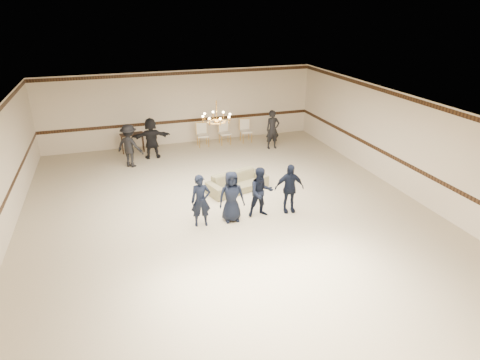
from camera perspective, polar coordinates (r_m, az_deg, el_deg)
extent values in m
cube|color=beige|center=(12.43, -1.83, -4.43)|extent=(12.00, 14.00, 0.01)
cube|color=#35261D|center=(11.28, -2.04, 10.05)|extent=(12.00, 14.00, 0.01)
cube|color=beige|center=(18.30, -8.15, 10.02)|extent=(12.00, 0.01, 3.20)
cube|color=beige|center=(6.31, 17.32, -20.17)|extent=(12.00, 0.01, 3.20)
cube|color=beige|center=(14.51, 21.56, 4.94)|extent=(0.01, 14.00, 3.20)
cube|color=#392211|center=(18.44, -8.03, 8.20)|extent=(12.00, 0.02, 0.14)
cube|color=#392211|center=(18.00, -8.41, 14.59)|extent=(12.00, 0.02, 0.14)
imported|color=black|center=(11.42, -5.53, -2.93)|extent=(0.60, 0.43, 1.53)
imported|color=black|center=(11.62, -1.20, -2.33)|extent=(0.77, 0.53, 1.53)
imported|color=black|center=(11.88, 2.96, -1.74)|extent=(0.77, 0.62, 1.53)
imported|color=black|center=(12.20, 6.92, -1.17)|extent=(0.94, 0.50, 1.53)
imported|color=#807455|center=(13.66, -0.36, -0.29)|extent=(2.24, 1.40, 0.61)
imported|color=black|center=(16.08, -15.23, 4.66)|extent=(1.24, 1.15, 1.67)
imported|color=black|center=(16.80, -12.33, 5.76)|extent=(1.57, 0.56, 1.67)
imported|color=black|center=(17.61, 4.61, 7.06)|extent=(0.62, 0.41, 1.67)
cube|color=black|center=(17.82, -14.84, 5.08)|extent=(1.00, 0.51, 0.81)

